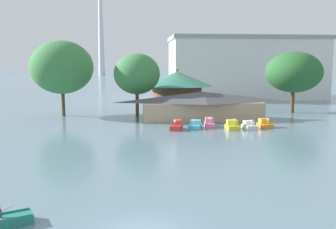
# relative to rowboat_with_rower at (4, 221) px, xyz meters

# --- Properties ---
(rowboat_with_rower) EXTENTS (3.26, 3.18, 1.36)m
(rowboat_with_rower) POSITION_rel_rowboat_with_rower_xyz_m (0.00, 0.00, 0.00)
(rowboat_with_rower) COLOR #237A6B
(rowboat_with_rower) RESTS_ON ground
(pedal_boat_red) EXTENTS (2.19, 3.26, 1.54)m
(pedal_boat_red) POSITION_rel_rowboat_with_rower_xyz_m (13.18, 29.72, 0.22)
(pedal_boat_red) COLOR red
(pedal_boat_red) RESTS_ON ground
(pedal_boat_cyan) EXTENTS (2.43, 3.24, 1.45)m
(pedal_boat_cyan) POSITION_rel_rowboat_with_rower_xyz_m (15.91, 30.38, 0.15)
(pedal_boat_cyan) COLOR #4CB7CC
(pedal_boat_cyan) RESTS_ON ground
(pedal_boat_pink) EXTENTS (1.58, 2.98, 1.58)m
(pedal_boat_pink) POSITION_rel_rowboat_with_rower_xyz_m (18.12, 31.33, 0.22)
(pedal_boat_pink) COLOR pink
(pedal_boat_pink) RESTS_ON ground
(pedal_boat_yellow) EXTENTS (1.70, 2.35, 1.66)m
(pedal_boat_yellow) POSITION_rel_rowboat_with_rower_xyz_m (20.97, 29.21, 0.20)
(pedal_boat_yellow) COLOR yellow
(pedal_boat_yellow) RESTS_ON ground
(pedal_boat_white) EXTENTS (1.82, 2.42, 1.46)m
(pedal_boat_white) POSITION_rel_rowboat_with_rower_xyz_m (23.46, 29.36, 0.14)
(pedal_boat_white) COLOR white
(pedal_boat_white) RESTS_ON ground
(pedal_boat_orange) EXTENTS (1.90, 2.49, 1.44)m
(pedal_boat_orange) POSITION_rel_rowboat_with_rower_xyz_m (26.03, 30.34, 0.19)
(pedal_boat_orange) COLOR orange
(pedal_boat_orange) RESTS_ON ground
(boathouse) EXTENTS (20.73, 6.13, 4.65)m
(boathouse) POSITION_rel_rowboat_with_rower_xyz_m (18.33, 37.98, 2.14)
(boathouse) COLOR tan
(boathouse) RESTS_ON ground
(green_roof_pavilion) EXTENTS (13.79, 13.79, 8.37)m
(green_roof_pavilion) POSITION_rel_rowboat_with_rower_xyz_m (15.57, 50.49, 4.20)
(green_roof_pavilion) COLOR brown
(green_roof_pavilion) RESTS_ON ground
(shoreline_tree_tall_left) EXTENTS (10.78, 10.78, 13.10)m
(shoreline_tree_tall_left) POSITION_rel_rowboat_with_rower_xyz_m (-5.12, 44.83, 8.19)
(shoreline_tree_tall_left) COLOR brown
(shoreline_tree_tall_left) RESTS_ON ground
(shoreline_tree_mid) EXTENTS (7.85, 7.85, 10.88)m
(shoreline_tree_mid) POSITION_rel_rowboat_with_rower_xyz_m (7.79, 42.56, 7.08)
(shoreline_tree_mid) COLOR brown
(shoreline_tree_mid) RESTS_ON ground
(shoreline_tree_right) EXTENTS (10.36, 10.36, 11.36)m
(shoreline_tree_right) POSITION_rel_rowboat_with_rower_xyz_m (36.81, 45.59, 7.25)
(shoreline_tree_right) COLOR brown
(shoreline_tree_right) RESTS_ON ground
(background_building_block) EXTENTS (40.13, 17.44, 16.18)m
(background_building_block) POSITION_rel_rowboat_with_rower_xyz_m (36.79, 75.88, 7.80)
(background_building_block) COLOR silver
(background_building_block) RESTS_ON ground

